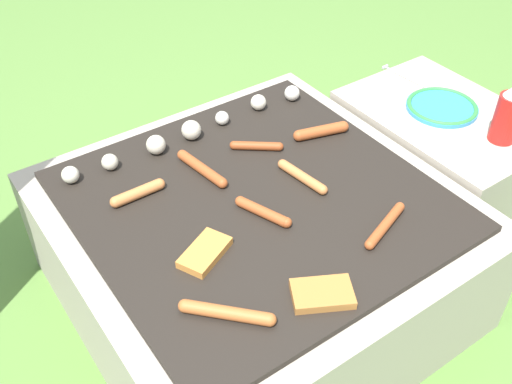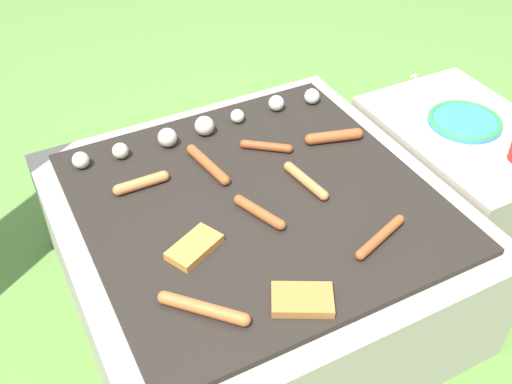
{
  "view_description": "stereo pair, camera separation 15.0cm",
  "coord_description": "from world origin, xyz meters",
  "px_view_note": "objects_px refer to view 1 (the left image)",
  "views": [
    {
      "loc": [
        -0.66,
        -0.94,
        1.36
      ],
      "look_at": [
        0.0,
        0.0,
        0.39
      ],
      "focal_mm": 42.0,
      "sensor_mm": 36.0,
      "label": 1
    },
    {
      "loc": [
        -0.53,
        -1.01,
        1.36
      ],
      "look_at": [
        0.0,
        0.0,
        0.39
      ],
      "focal_mm": 42.0,
      "sensor_mm": 36.0,
      "label": 2
    }
  ],
  "objects_px": {
    "sausage_front_center": "(302,177)",
    "condiment_bottle": "(508,115)",
    "plate_colorful": "(442,107)",
    "fork_utensil": "(405,77)"
  },
  "relations": [
    {
      "from": "sausage_front_center",
      "to": "condiment_bottle",
      "type": "bearing_deg",
      "value": -17.24
    },
    {
      "from": "fork_utensil",
      "to": "sausage_front_center",
      "type": "bearing_deg",
      "value": -159.87
    },
    {
      "from": "plate_colorful",
      "to": "fork_utensil",
      "type": "distance_m",
      "value": 0.21
    },
    {
      "from": "sausage_front_center",
      "to": "condiment_bottle",
      "type": "xyz_separation_m",
      "value": [
        0.58,
        -0.18,
        0.07
      ]
    },
    {
      "from": "plate_colorful",
      "to": "condiment_bottle",
      "type": "distance_m",
      "value": 0.22
    },
    {
      "from": "sausage_front_center",
      "to": "fork_utensil",
      "type": "relative_size",
      "value": 0.82
    },
    {
      "from": "plate_colorful",
      "to": "condiment_bottle",
      "type": "relative_size",
      "value": 1.21
    },
    {
      "from": "plate_colorful",
      "to": "fork_utensil",
      "type": "relative_size",
      "value": 1.04
    },
    {
      "from": "sausage_front_center",
      "to": "fork_utensil",
      "type": "xyz_separation_m",
      "value": [
        0.61,
        0.22,
        -0.01
      ]
    },
    {
      "from": "condiment_bottle",
      "to": "plate_colorful",
      "type": "bearing_deg",
      "value": 94.07
    }
  ]
}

